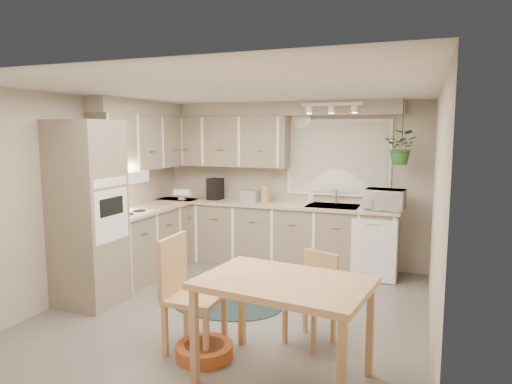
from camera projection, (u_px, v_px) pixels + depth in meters
floor at (238, 310)px, 5.07m from camera, size 4.20×4.20×0.00m
ceiling at (237, 90)px, 4.76m from camera, size 4.20×4.20×0.00m
wall_back at (291, 183)px, 6.86m from camera, size 4.00×0.04×2.40m
wall_front at (112, 251)px, 2.96m from camera, size 4.00×0.04×2.40m
wall_left at (87, 195)px, 5.60m from camera, size 0.04×4.20×2.40m
wall_right at (436, 215)px, 4.22m from camera, size 0.04×4.20×2.40m
base_cab_left at (150, 241)px, 6.41m from camera, size 0.60×1.85×0.90m
base_cab_back at (272, 235)px, 6.75m from camera, size 3.60×0.60×0.90m
counter_left at (149, 208)px, 6.34m from camera, size 0.64×1.89×0.04m
counter_back at (272, 204)px, 6.68m from camera, size 3.64×0.64×0.04m
oven_stack at (88, 214)px, 5.16m from camera, size 0.65×0.65×2.10m
wall_oven_face at (111, 215)px, 5.05m from camera, size 0.02×0.56×0.58m
upper_cab_left at (144, 142)px, 6.39m from camera, size 0.35×2.00×0.75m
upper_cab_back at (225, 142)px, 6.96m from camera, size 2.00×0.35×0.75m
soffit_left at (142, 108)px, 6.34m from camera, size 0.30×2.00×0.20m
soffit_back at (276, 109)px, 6.65m from camera, size 3.60×0.30×0.20m
cooktop at (125, 213)px, 5.80m from camera, size 0.52×0.58×0.02m
range_hood at (122, 177)px, 5.75m from camera, size 0.40×0.60×0.14m
window_blinds at (338, 158)px, 6.54m from camera, size 1.40×0.02×1.00m
window_frame at (338, 158)px, 6.55m from camera, size 1.50×0.02×1.10m
sink at (333, 209)px, 6.38m from camera, size 0.70×0.48×0.10m
dishwasher_front at (373, 251)px, 5.95m from camera, size 0.58×0.02×0.83m
track_light_bar at (332, 104)px, 5.96m from camera, size 0.80×0.04×0.04m
wall_clock at (301, 117)px, 6.66m from camera, size 0.30×0.03×0.30m
dining_table at (284, 330)px, 3.61m from camera, size 1.41×1.04×0.82m
chair_left at (195, 294)px, 4.09m from camera, size 0.50×0.50×1.04m
chair_back at (310, 299)px, 4.24m from camera, size 0.51×0.51×0.84m
braided_rug at (227, 303)px, 5.25m from camera, size 1.33×1.00×0.01m
pet_bed at (204, 351)px, 4.00m from camera, size 0.67×0.67×0.12m
microwave at (385, 197)px, 6.02m from camera, size 0.53×0.33×0.34m
soap_bottle at (311, 200)px, 6.63m from camera, size 0.11×0.18×0.08m
hanging_plant at (402, 151)px, 5.87m from camera, size 0.51×0.54×0.35m
coffee_maker at (215, 189)px, 6.98m from camera, size 0.22×0.25×0.33m
toaster at (250, 196)px, 6.82m from camera, size 0.30×0.20×0.17m
knife_block at (266, 194)px, 6.76m from camera, size 0.13×0.13×0.24m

